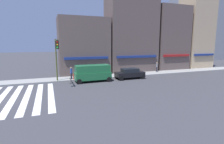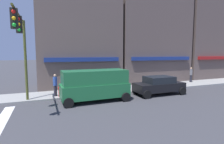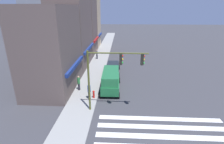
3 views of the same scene
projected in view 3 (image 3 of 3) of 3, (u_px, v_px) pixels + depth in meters
storefront_row at (77, 23)px, 31.27m from camera, size 32.15×5.30×15.45m
traffic_signal at (110, 69)px, 15.23m from camera, size 0.32×5.28×5.92m
van_green at (111, 80)px, 20.72m from camera, size 5.03×2.22×2.34m
sedan_black at (113, 68)px, 26.29m from camera, size 4.41×2.02×1.59m
pedestrian_blue_shirt at (89, 91)px, 18.37m from camera, size 0.32×0.32×1.77m
pedestrian_green_top at (79, 83)px, 20.41m from camera, size 0.32×0.32×1.77m
pedestrian_grey_coat at (97, 54)px, 33.07m from camera, size 0.32×0.32×1.77m
fire_hydrant at (94, 94)px, 18.79m from camera, size 0.24×0.24×0.84m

